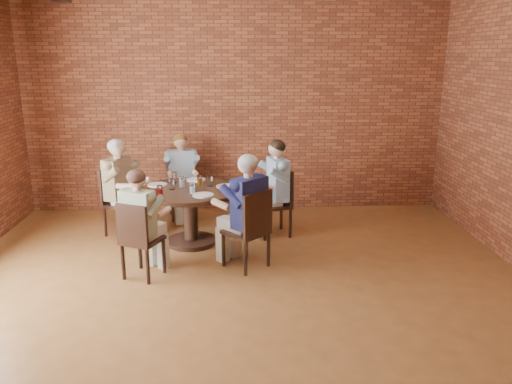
{
  "coord_description": "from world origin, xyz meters",
  "views": [
    {
      "loc": [
        -0.07,
        -4.32,
        2.43
      ],
      "look_at": [
        0.2,
        1.0,
        0.95
      ],
      "focal_mm": 35.0,
      "sensor_mm": 36.0,
      "label": 1
    }
  ],
  "objects_px": {
    "diner_b": "(182,177)",
    "diner_d": "(141,224)",
    "chair_b": "(182,185)",
    "smartphone": "(225,191)",
    "chair_a": "(279,199)",
    "diner_e": "(246,212)",
    "chair_e": "(251,227)",
    "diner_a": "(274,189)",
    "diner_c": "(122,188)",
    "dining_table": "(190,205)",
    "chair_c": "(117,198)",
    "chair_d": "(138,238)"
  },
  "relations": [
    {
      "from": "diner_b",
      "to": "diner_d",
      "type": "relative_size",
      "value": 1.03
    },
    {
      "from": "diner_b",
      "to": "chair_b",
      "type": "bearing_deg",
      "value": 90.0
    },
    {
      "from": "diner_d",
      "to": "smartphone",
      "type": "bearing_deg",
      "value": -112.05
    },
    {
      "from": "chair_a",
      "to": "diner_e",
      "type": "relative_size",
      "value": 0.69
    },
    {
      "from": "diner_b",
      "to": "chair_e",
      "type": "distance_m",
      "value": 2.17
    },
    {
      "from": "diner_a",
      "to": "diner_c",
      "type": "distance_m",
      "value": 2.08
    },
    {
      "from": "chair_a",
      "to": "diner_a",
      "type": "bearing_deg",
      "value": -90.0
    },
    {
      "from": "dining_table",
      "to": "chair_c",
      "type": "distance_m",
      "value": 1.14
    },
    {
      "from": "chair_e",
      "to": "chair_b",
      "type": "bearing_deg",
      "value": -106.12
    },
    {
      "from": "chair_d",
      "to": "diner_e",
      "type": "xyz_separation_m",
      "value": [
        1.19,
        0.28,
        0.19
      ]
    },
    {
      "from": "diner_e",
      "to": "diner_a",
      "type": "bearing_deg",
      "value": -153.43
    },
    {
      "from": "chair_a",
      "to": "chair_b",
      "type": "distance_m",
      "value": 1.66
    },
    {
      "from": "diner_b",
      "to": "chair_d",
      "type": "bearing_deg",
      "value": -108.18
    },
    {
      "from": "chair_e",
      "to": "smartphone",
      "type": "height_order",
      "value": "chair_e"
    },
    {
      "from": "chair_d",
      "to": "chair_e",
      "type": "distance_m",
      "value": 1.27
    },
    {
      "from": "dining_table",
      "to": "smartphone",
      "type": "xyz_separation_m",
      "value": [
        0.46,
        -0.13,
        0.23
      ]
    },
    {
      "from": "chair_d",
      "to": "chair_c",
      "type": "bearing_deg",
      "value": -44.99
    },
    {
      "from": "diner_a",
      "to": "smartphone",
      "type": "distance_m",
      "value": 0.77
    },
    {
      "from": "chair_c",
      "to": "diner_e",
      "type": "relative_size",
      "value": 0.69
    },
    {
      "from": "diner_e",
      "to": "chair_d",
      "type": "bearing_deg",
      "value": -28.87
    },
    {
      "from": "chair_b",
      "to": "diner_e",
      "type": "bearing_deg",
      "value": -75.4
    },
    {
      "from": "diner_d",
      "to": "chair_e",
      "type": "relative_size",
      "value": 1.31
    },
    {
      "from": "chair_d",
      "to": "dining_table",
      "type": "bearing_deg",
      "value": -90.0
    },
    {
      "from": "diner_b",
      "to": "diner_c",
      "type": "distance_m",
      "value": 1.01
    },
    {
      "from": "diner_d",
      "to": "chair_e",
      "type": "distance_m",
      "value": 1.23
    },
    {
      "from": "diner_a",
      "to": "diner_e",
      "type": "bearing_deg",
      "value": -35.5
    },
    {
      "from": "chair_b",
      "to": "diner_e",
      "type": "relative_size",
      "value": 0.67
    },
    {
      "from": "chair_b",
      "to": "chair_d",
      "type": "height_order",
      "value": "chair_b"
    },
    {
      "from": "chair_a",
      "to": "diner_e",
      "type": "bearing_deg",
      "value": -38.84
    },
    {
      "from": "diner_a",
      "to": "chair_d",
      "type": "relative_size",
      "value": 1.5
    },
    {
      "from": "diner_a",
      "to": "smartphone",
      "type": "xyz_separation_m",
      "value": [
        -0.65,
        -0.41,
        0.09
      ]
    },
    {
      "from": "dining_table",
      "to": "diner_a",
      "type": "relative_size",
      "value": 0.98
    },
    {
      "from": "diner_a",
      "to": "chair_d",
      "type": "bearing_deg",
      "value": -64.36
    },
    {
      "from": "diner_b",
      "to": "diner_e",
      "type": "xyz_separation_m",
      "value": [
        0.91,
        -1.87,
        0.04
      ]
    },
    {
      "from": "chair_d",
      "to": "chair_a",
      "type": "bearing_deg",
      "value": -116.26
    },
    {
      "from": "chair_b",
      "to": "chair_d",
      "type": "bearing_deg",
      "value": -107.55
    },
    {
      "from": "chair_e",
      "to": "diner_a",
      "type": "bearing_deg",
      "value": -149.57
    },
    {
      "from": "chair_a",
      "to": "diner_c",
      "type": "height_order",
      "value": "diner_c"
    },
    {
      "from": "chair_a",
      "to": "diner_c",
      "type": "xyz_separation_m",
      "value": [
        -2.16,
        0.12,
        0.16
      ]
    },
    {
      "from": "dining_table",
      "to": "diner_d",
      "type": "height_order",
      "value": "diner_d"
    },
    {
      "from": "dining_table",
      "to": "chair_d",
      "type": "bearing_deg",
      "value": -114.93
    },
    {
      "from": "dining_table",
      "to": "smartphone",
      "type": "relative_size",
      "value": 9.15
    },
    {
      "from": "chair_a",
      "to": "chair_c",
      "type": "distance_m",
      "value": 2.24
    },
    {
      "from": "chair_c",
      "to": "diner_e",
      "type": "bearing_deg",
      "value": -101.63
    },
    {
      "from": "chair_c",
      "to": "dining_table",
      "type": "bearing_deg",
      "value": -90.0
    },
    {
      "from": "chair_d",
      "to": "smartphone",
      "type": "bearing_deg",
      "value": -110.87
    },
    {
      "from": "diner_c",
      "to": "smartphone",
      "type": "xyz_separation_m",
      "value": [
        1.42,
        -0.55,
        0.09
      ]
    },
    {
      "from": "chair_b",
      "to": "smartphone",
      "type": "bearing_deg",
      "value": -73.06
    },
    {
      "from": "smartphone",
      "to": "diner_a",
      "type": "bearing_deg",
      "value": 53.74
    },
    {
      "from": "diner_c",
      "to": "smartphone",
      "type": "height_order",
      "value": "diner_c"
    }
  ]
}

